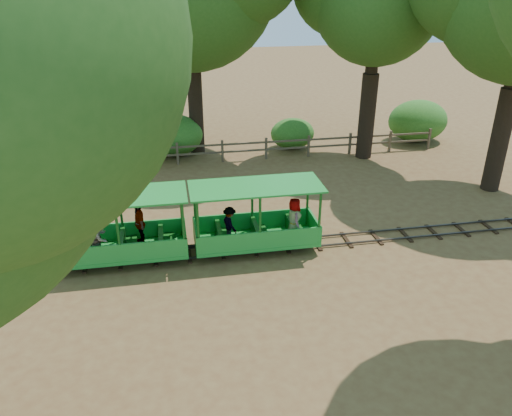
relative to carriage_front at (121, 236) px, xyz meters
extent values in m
plane|color=olive|center=(4.93, 0.02, -0.85)|extent=(90.00, 90.00, 0.00)
cube|color=#3F3D3A|center=(4.93, -0.28, -0.78)|extent=(22.00, 0.05, 0.05)
cube|color=#3F3D3A|center=(4.93, 0.32, -0.78)|extent=(22.00, 0.05, 0.05)
cube|color=#382314|center=(4.93, 0.02, -0.83)|extent=(0.12, 1.00, 0.05)
cube|color=#382314|center=(-0.07, 0.02, -0.83)|extent=(0.12, 1.00, 0.05)
cube|color=#382314|center=(9.93, 0.02, -0.83)|extent=(0.12, 1.00, 0.05)
cube|color=black|center=(-3.32, 0.02, -0.59)|extent=(2.04, 0.65, 0.17)
cube|color=black|center=(-2.72, 0.02, -0.25)|extent=(0.84, 0.65, 0.51)
cube|color=black|center=(-2.72, 0.02, 0.03)|extent=(0.88, 0.71, 0.04)
cylinder|color=maroon|center=(-3.42, 0.36, -0.59)|extent=(0.33, 0.06, 0.33)
cylinder|color=maroon|center=(-2.81, -0.31, -0.59)|extent=(0.33, 0.06, 0.33)
cylinder|color=maroon|center=(-2.81, 0.36, -0.59)|extent=(0.33, 0.06, 0.33)
sphere|color=white|center=(-3.04, 0.17, 1.35)|extent=(0.93, 0.93, 0.93)
imported|color=silver|center=(-2.50, 0.10, 0.84)|extent=(0.57, 0.68, 1.60)
cube|color=green|center=(0.02, 0.02, -0.51)|extent=(3.74, 1.43, 0.11)
cube|color=#145A19|center=(0.02, 0.02, -0.64)|extent=(3.36, 0.55, 0.15)
cube|color=green|center=(0.02, -0.65, -0.18)|extent=(3.74, 0.07, 0.55)
cube|color=green|center=(0.02, 0.69, -0.18)|extent=(3.74, 0.07, 0.55)
cube|color=green|center=(0.02, 0.02, 1.25)|extent=(3.90, 1.59, 0.05)
cylinder|color=#145A19|center=(-1.76, -0.63, 0.37)|extent=(0.08, 0.08, 1.76)
cylinder|color=#145A19|center=(-1.76, 0.67, 0.37)|extent=(0.08, 0.08, 1.76)
cylinder|color=#145A19|center=(1.80, -0.63, 0.37)|extent=(0.08, 0.08, 1.76)
cylinder|color=#145A19|center=(1.80, 0.67, 0.37)|extent=(0.08, 0.08, 1.76)
cube|color=#145A19|center=(-1.10, 0.02, -0.24)|extent=(0.13, 1.21, 0.44)
cube|color=#145A19|center=(0.02, 0.02, -0.24)|extent=(0.13, 1.21, 0.44)
cube|color=#145A19|center=(1.14, 0.02, -0.24)|extent=(0.13, 1.21, 0.44)
cylinder|color=black|center=(-1.18, -0.35, -0.60)|extent=(0.31, 0.07, 0.31)
cylinder|color=black|center=(-1.18, 0.39, -0.60)|extent=(0.31, 0.07, 0.31)
cylinder|color=black|center=(1.22, -0.35, -0.60)|extent=(0.31, 0.07, 0.31)
cylinder|color=black|center=(1.22, 0.39, -0.60)|extent=(0.31, 0.07, 0.31)
imported|color=gray|center=(-0.52, -0.36, 0.20)|extent=(0.67, 0.76, 1.32)
imported|color=gray|center=(0.55, 0.34, 0.21)|extent=(0.51, 0.84, 1.34)
cube|color=green|center=(3.99, 0.02, -0.51)|extent=(3.74, 1.43, 0.11)
cube|color=#145A19|center=(3.99, 0.02, -0.64)|extent=(3.36, 0.55, 0.15)
cube|color=green|center=(3.99, -0.65, -0.18)|extent=(3.74, 0.07, 0.55)
cube|color=green|center=(3.99, 0.69, -0.18)|extent=(3.74, 0.07, 0.55)
cube|color=green|center=(3.99, 0.02, 1.25)|extent=(3.90, 1.59, 0.05)
cylinder|color=#145A19|center=(2.21, -0.63, 0.37)|extent=(0.08, 0.08, 1.76)
cylinder|color=#145A19|center=(2.21, 0.67, 0.37)|extent=(0.08, 0.08, 1.76)
cylinder|color=#145A19|center=(5.77, -0.63, 0.37)|extent=(0.08, 0.08, 1.76)
cylinder|color=#145A19|center=(5.77, 0.67, 0.37)|extent=(0.08, 0.08, 1.76)
cube|color=#145A19|center=(2.87, 0.02, -0.24)|extent=(0.13, 1.21, 0.44)
cube|color=#145A19|center=(3.99, 0.02, -0.24)|extent=(0.13, 1.21, 0.44)
cube|color=#145A19|center=(5.11, 0.02, -0.24)|extent=(0.13, 1.21, 0.44)
cylinder|color=black|center=(2.79, -0.35, -0.60)|extent=(0.31, 0.07, 0.31)
cylinder|color=black|center=(2.79, 0.39, -0.60)|extent=(0.31, 0.07, 0.31)
cylinder|color=black|center=(5.18, -0.35, -0.60)|extent=(0.31, 0.07, 0.31)
cylinder|color=black|center=(5.18, 0.39, -0.60)|extent=(0.31, 0.07, 0.31)
imported|color=gray|center=(3.20, 0.08, 0.08)|extent=(0.60, 0.78, 1.07)
imported|color=gray|center=(5.10, -0.23, 0.21)|extent=(0.44, 0.66, 1.33)
cylinder|color=#2D2116|center=(-3.57, 6.02, 1.31)|extent=(0.70, 0.70, 4.33)
cylinder|color=#2D2116|center=(-3.57, 6.02, 4.71)|extent=(0.52, 0.53, 2.47)
cylinder|color=#2D2116|center=(2.93, 9.52, 1.17)|extent=(0.66, 0.66, 4.04)
cylinder|color=#2D2116|center=(2.93, 9.52, 4.34)|extent=(0.50, 0.50, 2.31)
cylinder|color=#2D2116|center=(10.43, 7.52, 1.04)|extent=(0.72, 0.72, 3.79)
cylinder|color=#2D2116|center=(10.43, 7.52, 4.02)|extent=(0.54, 0.54, 2.17)
cylinder|color=#2D2116|center=(13.93, 3.02, 1.13)|extent=(0.68, 0.68, 3.96)
cube|color=brown|center=(-4.07, 8.02, -0.35)|extent=(0.10, 0.10, 1.00)
cube|color=brown|center=(-2.07, 8.02, -0.35)|extent=(0.10, 0.10, 1.00)
cube|color=brown|center=(-0.07, 8.02, -0.35)|extent=(0.10, 0.10, 1.00)
cube|color=brown|center=(1.93, 8.02, -0.35)|extent=(0.10, 0.10, 1.00)
cube|color=brown|center=(3.93, 8.02, -0.35)|extent=(0.10, 0.10, 1.00)
cube|color=brown|center=(5.93, 8.02, -0.35)|extent=(0.10, 0.10, 1.00)
cube|color=brown|center=(7.93, 8.02, -0.35)|extent=(0.10, 0.10, 1.00)
cube|color=brown|center=(9.93, 8.02, -0.35)|extent=(0.10, 0.10, 1.00)
cube|color=brown|center=(11.93, 8.02, -0.35)|extent=(0.10, 0.10, 1.00)
cube|color=brown|center=(13.93, 8.02, -0.35)|extent=(0.10, 0.10, 1.00)
cube|color=brown|center=(4.93, 8.02, -0.05)|extent=(18.00, 0.06, 0.08)
cube|color=brown|center=(4.93, 8.02, -0.40)|extent=(18.00, 0.06, 0.08)
ellipsoid|color=#2D6B1E|center=(-0.11, 9.32, -0.16)|extent=(2.00, 1.54, 1.39)
ellipsoid|color=#2D6B1E|center=(1.80, 9.32, 0.10)|extent=(2.76, 2.13, 1.91)
ellipsoid|color=#2D6B1E|center=(7.48, 9.32, -0.12)|extent=(2.11, 1.63, 1.46)
ellipsoid|color=#2D6B1E|center=(13.92, 9.32, 0.18)|extent=(2.98, 2.29, 2.06)
camera|label=1|loc=(1.56, -13.16, 6.92)|focal=35.00mm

